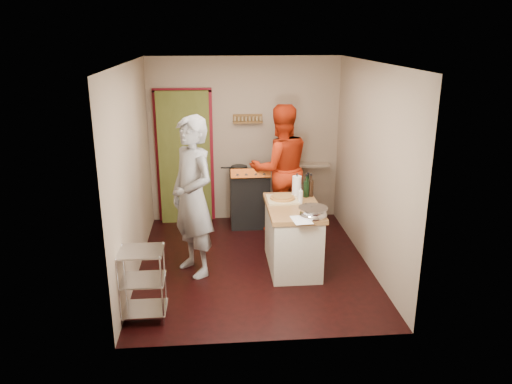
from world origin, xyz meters
TOP-DOWN VIEW (x-y plane):
  - floor at (0.00, 0.00)m, footprint 3.50×3.50m
  - back_wall at (-0.64, 1.78)m, footprint 3.00×0.44m
  - left_wall at (-1.50, 0.00)m, footprint 0.04×3.50m
  - right_wall at (1.50, 0.00)m, footprint 0.04×3.50m
  - ceiling at (0.00, 0.00)m, footprint 3.00×3.50m
  - stove at (0.05, 1.42)m, footprint 0.60×0.63m
  - wire_shelving at (-1.28, -1.20)m, footprint 0.48×0.40m
  - island at (0.50, -0.12)m, footprint 0.68×1.23m
  - person_stripe at (-0.76, -0.16)m, footprint 0.81×0.88m
  - person_red at (0.51, 1.20)m, footprint 1.06×0.89m

SIDE VIEW (x-z plane):
  - floor at x=0.00m, z-range 0.00..0.00m
  - wire_shelving at x=-1.28m, z-range 0.04..0.84m
  - stove at x=0.05m, z-range -0.05..0.95m
  - island at x=0.50m, z-range -0.13..1.03m
  - person_red at x=0.51m, z-range 0.00..1.95m
  - person_stripe at x=-0.76m, z-range 0.00..2.01m
  - back_wall at x=-0.64m, z-range -0.17..2.43m
  - left_wall at x=-1.50m, z-range 0.00..2.60m
  - right_wall at x=1.50m, z-range 0.00..2.60m
  - ceiling at x=0.00m, z-range 2.60..2.62m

